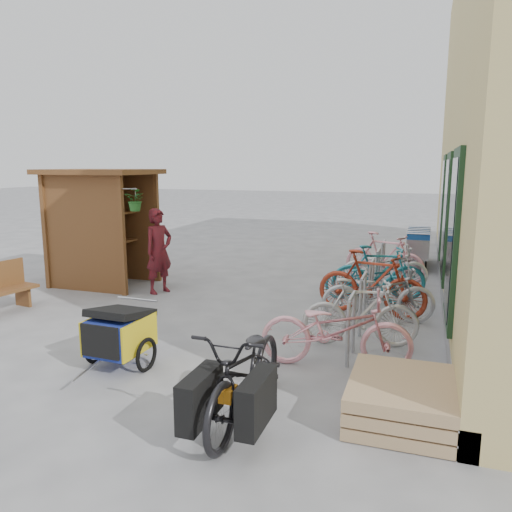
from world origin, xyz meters
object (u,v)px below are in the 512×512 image
(child_trailer, at_px, (120,332))
(bike_6, at_px, (385,267))
(cargo_bike, at_px, (246,373))
(bike_1, at_px, (360,313))
(shopping_carts, at_px, (418,244))
(bike_7, at_px, (384,257))
(pallet_stack, at_px, (401,400))
(bike_0, at_px, (336,330))
(bike_3, at_px, (371,283))
(bike_5, at_px, (379,273))
(person_kiosk, at_px, (159,251))
(bike_4, at_px, (368,280))
(kiosk, at_px, (98,211))
(bike_2, at_px, (378,294))

(child_trailer, bearing_deg, bike_6, 63.34)
(cargo_bike, distance_m, bike_1, 2.59)
(shopping_carts, xyz_separation_m, bike_7, (-0.66, -2.08, -0.02))
(bike_6, bearing_deg, pallet_stack, 175.02)
(bike_0, height_order, bike_3, bike_3)
(bike_3, xyz_separation_m, bike_5, (0.03, 1.02, -0.03))
(child_trailer, height_order, bike_6, bike_6)
(child_trailer, distance_m, bike_3, 4.19)
(person_kiosk, relative_size, bike_4, 1.05)
(child_trailer, height_order, bike_5, bike_5)
(cargo_bike, relative_size, bike_7, 1.08)
(shopping_carts, height_order, bike_4, shopping_carts)
(kiosk, distance_m, bike_6, 5.98)
(shopping_carts, height_order, bike_5, bike_5)
(shopping_carts, height_order, bike_7, bike_7)
(bike_2, distance_m, bike_5, 1.34)
(person_kiosk, relative_size, bike_0, 0.89)
(child_trailer, height_order, bike_2, bike_2)
(kiosk, distance_m, bike_3, 5.72)
(kiosk, xyz_separation_m, child_trailer, (2.88, -3.61, -1.11))
(child_trailer, xyz_separation_m, cargo_bike, (1.96, -0.78, 0.06))
(bike_5, bearing_deg, bike_7, -13.19)
(kiosk, height_order, cargo_bike, kiosk)
(shopping_carts, relative_size, bike_3, 1.16)
(child_trailer, height_order, bike_3, bike_3)
(pallet_stack, height_order, bike_0, bike_0)
(pallet_stack, xyz_separation_m, child_trailer, (-3.39, 0.26, 0.24))
(bike_1, height_order, bike_4, bike_1)
(pallet_stack, xyz_separation_m, bike_7, (-0.66, 6.00, 0.33))
(bike_0, relative_size, bike_3, 1.02)
(bike_5, relative_size, bike_6, 1.01)
(cargo_bike, relative_size, bike_0, 1.04)
(child_trailer, bearing_deg, bike_5, 58.64)
(bike_4, bearing_deg, child_trailer, 148.26)
(bike_1, distance_m, bike_7, 4.05)
(shopping_carts, distance_m, bike_4, 3.86)
(bike_3, xyz_separation_m, bike_7, (0.00, 2.56, -0.01))
(bike_2, height_order, bike_6, bike_2)
(bike_1, relative_size, bike_4, 1.01)
(pallet_stack, height_order, child_trailer, child_trailer)
(kiosk, height_order, pallet_stack, kiosk)
(bike_3, relative_size, bike_6, 1.07)
(bike_5, bearing_deg, person_kiosk, 86.85)
(person_kiosk, xyz_separation_m, bike_0, (3.92, -2.57, -0.34))
(cargo_bike, relative_size, bike_3, 1.05)
(kiosk, xyz_separation_m, bike_4, (5.46, 0.44, -1.14))
(shopping_carts, distance_m, bike_3, 4.69)
(child_trailer, height_order, bike_0, bike_0)
(bike_3, xyz_separation_m, bike_4, (-0.15, 0.87, -0.14))
(kiosk, bearing_deg, shopping_carts, 33.86)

